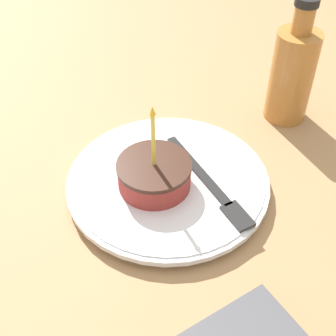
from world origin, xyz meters
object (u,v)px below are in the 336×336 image
(plate, at_px, (168,183))
(bottle, at_px, (292,73))
(cake_slice, at_px, (154,174))
(fork, at_px, (211,185))

(plate, distance_m, bottle, 0.26)
(plate, xyz_separation_m, cake_slice, (-0.00, 0.02, 0.03))
(cake_slice, distance_m, bottle, 0.28)
(plate, relative_size, fork, 1.38)
(fork, bearing_deg, plate, 42.54)
(plate, xyz_separation_m, bottle, (0.04, -0.25, 0.07))
(plate, distance_m, fork, 0.06)
(plate, xyz_separation_m, fork, (-0.04, -0.04, 0.01))
(plate, height_order, cake_slice, cake_slice)
(cake_slice, distance_m, fork, 0.08)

